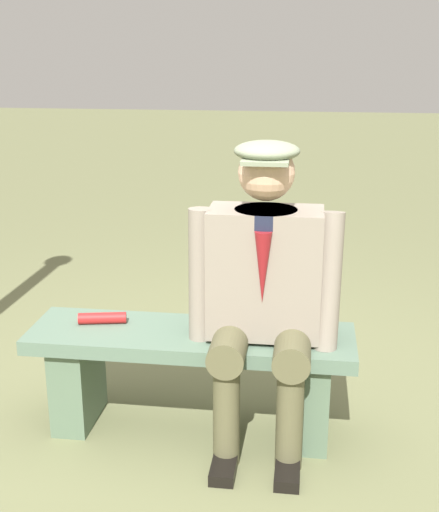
# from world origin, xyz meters

# --- Properties ---
(ground_plane) EXTENTS (30.00, 30.00, 0.00)m
(ground_plane) POSITION_xyz_m (0.00, 0.00, 0.00)
(ground_plane) COLOR #656944
(bench) EXTENTS (1.41, 0.40, 0.47)m
(bench) POSITION_xyz_m (0.00, 0.00, 0.31)
(bench) COLOR #546C59
(bench) RESTS_ON ground
(seated_man) EXTENTS (0.63, 0.55, 1.30)m
(seated_man) POSITION_xyz_m (-0.32, 0.05, 0.73)
(seated_man) COLOR gray
(seated_man) RESTS_ON ground
(rolled_magazine) EXTENTS (0.22, 0.09, 0.05)m
(rolled_magazine) POSITION_xyz_m (0.41, -0.04, 0.50)
(rolled_magazine) COLOR #B21E1E
(rolled_magazine) RESTS_ON bench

